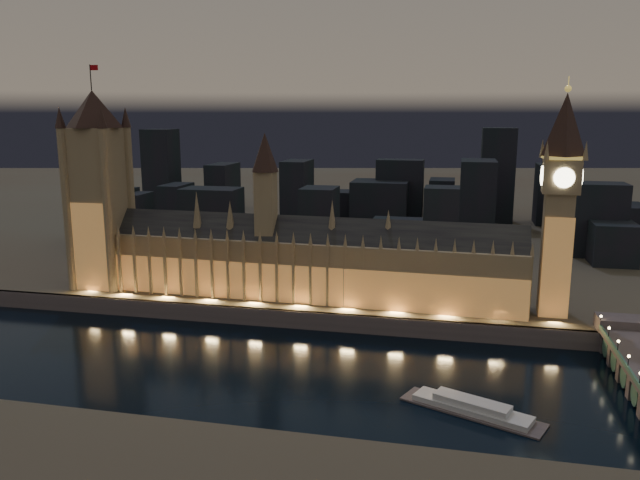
% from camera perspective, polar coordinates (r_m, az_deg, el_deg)
% --- Properties ---
extents(ground_plane, '(2000.00, 2000.00, 0.00)m').
position_cam_1_polar(ground_plane, '(245.70, -3.98, -11.21)').
color(ground_plane, black).
rests_on(ground_plane, ground).
extents(north_bank, '(2000.00, 960.00, 8.00)m').
position_cam_1_polar(north_bank, '(745.52, 7.36, 4.45)').
color(north_bank, '#4D3C2D').
rests_on(north_bank, ground).
extents(embankment_wall, '(2000.00, 2.50, 8.00)m').
position_cam_1_polar(embankment_wall, '(281.26, -1.62, -7.32)').
color(embankment_wall, '#4F4648').
rests_on(embankment_wall, ground).
extents(palace_of_westminster, '(202.00, 27.07, 78.00)m').
position_cam_1_polar(palace_of_westminster, '(295.25, -1.36, -1.88)').
color(palace_of_westminster, '#887558').
rests_on(palace_of_westminster, north_bank).
extents(victoria_tower, '(31.68, 31.68, 109.76)m').
position_cam_1_polar(victoria_tower, '(330.97, -19.65, 5.21)').
color(victoria_tower, '#887558').
rests_on(victoria_tower, north_bank).
extents(elizabeth_tower, '(18.00, 18.00, 101.66)m').
position_cam_1_polar(elizabeth_tower, '(283.94, 21.14, 4.62)').
color(elizabeth_tower, '#887558').
rests_on(elizabeth_tower, north_bank).
extents(river_boat, '(47.17, 28.42, 4.50)m').
position_cam_1_polar(river_boat, '(213.93, 13.70, -14.68)').
color(river_boat, '#4F4648').
rests_on(river_boat, ground).
extents(city_backdrop, '(491.74, 215.63, 75.45)m').
position_cam_1_polar(city_backdrop, '(470.40, 8.66, 3.52)').
color(city_backdrop, black).
rests_on(city_backdrop, north_bank).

